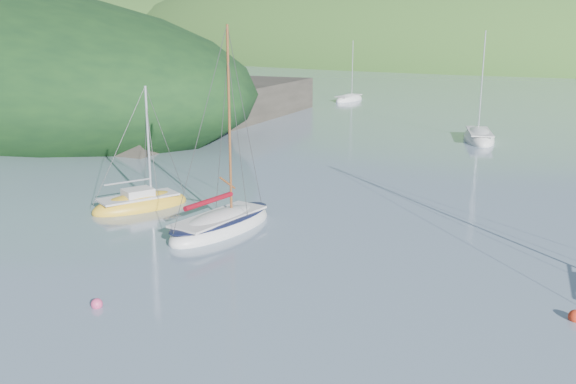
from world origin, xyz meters
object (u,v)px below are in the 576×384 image
Objects in this scene: daysailer_white at (221,225)px; sailboat_yellow at (140,205)px; distant_sloop_a at (479,139)px; distant_sloop_c at (349,100)px.

daysailer_white reaches higher than sailboat_yellow.
sailboat_yellow is at bearing 175.74° from daysailer_white.
distant_sloop_c is (-23.64, 20.04, -0.02)m from distant_sloop_a.
daysailer_white is 1.03× the size of distant_sloop_a.
daysailer_white reaches higher than distant_sloop_c.
daysailer_white is 1.45× the size of sailboat_yellow.
distant_sloop_c is at bearing 115.87° from distant_sloop_a.
distant_sloop_a is at bearing 94.81° from sailboat_yellow.
daysailer_white is 55.74m from distant_sloop_c.
distant_sloop_a reaches higher than sailboat_yellow.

